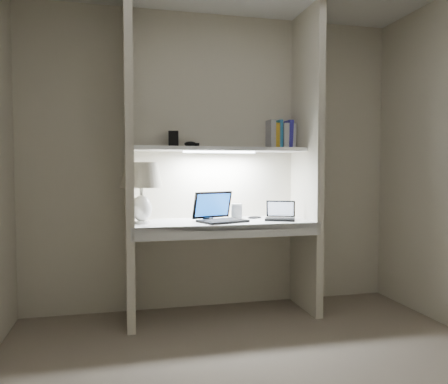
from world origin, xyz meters
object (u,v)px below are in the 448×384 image
object	(u,v)px
laptop_netbook	(280,215)
book_row	(280,135)
table_lamp	(141,182)
laptop_main	(219,215)
speaker	(236,211)

from	to	relation	value
laptop_netbook	book_row	xyz separation A→B (m)	(0.09, 0.25, 0.67)
table_lamp	laptop_main	xyz separation A→B (m)	(0.61, -0.01, -0.26)
table_lamp	speaker	distance (m)	0.85
laptop_netbook	speaker	world-z (taller)	laptop_netbook
laptop_main	table_lamp	bearing A→B (deg)	157.75
speaker	book_row	bearing A→B (deg)	15.54
laptop_netbook	speaker	distance (m)	0.37
table_lamp	laptop_main	size ratio (longest dim) A/B	1.08
speaker	book_row	world-z (taller)	book_row
table_lamp	laptop_main	distance (m)	0.66
table_lamp	speaker	world-z (taller)	table_lamp
laptop_main	laptop_netbook	xyz separation A→B (m)	(0.51, -0.01, -0.02)
laptop_main	laptop_netbook	bearing A→B (deg)	-22.54
table_lamp	laptop_netbook	xyz separation A→B (m)	(1.12, -0.02, -0.28)
table_lamp	laptop_netbook	size ratio (longest dim) A/B	1.56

